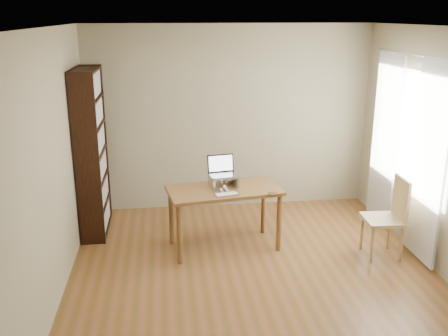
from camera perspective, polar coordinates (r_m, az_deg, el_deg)
room at (r=4.95m, az=4.36°, el=0.56°), size 4.04×4.54×2.64m
bookshelf at (r=6.48m, az=-14.86°, el=1.70°), size 0.30×0.90×2.10m
curtains at (r=6.33m, az=19.94°, el=2.01°), size 0.03×1.90×2.25m
desk at (r=5.90m, az=0.03°, el=-3.35°), size 1.40×0.85×0.75m
laptop_stand at (r=5.91m, az=-0.07°, el=-1.37°), size 0.32×0.25×0.13m
laptop at (r=5.93m, az=-0.13°, el=-0.22°), size 0.35×0.31×0.23m
keyboard at (r=5.66m, az=0.28°, el=-3.04°), size 0.28×0.17×0.02m
coaster at (r=5.73m, az=5.54°, el=-2.92°), size 0.11×0.11×0.01m
cat at (r=5.95m, az=-0.27°, el=-1.50°), size 0.23×0.47×0.14m
chair at (r=6.06m, az=18.38°, el=-5.04°), size 0.44×0.44×0.95m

